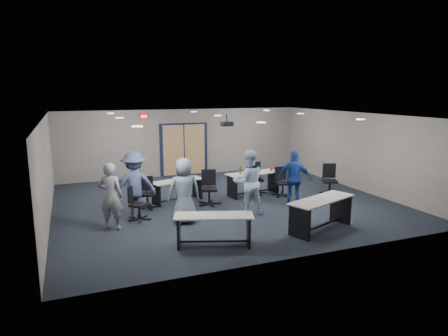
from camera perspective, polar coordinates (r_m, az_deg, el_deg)
name	(u,v)px	position (r m, az deg, el deg)	size (l,w,h in m)	color
floor	(224,202)	(12.54, -0.04, -4.90)	(10.00, 10.00, 0.00)	black
back_wall	(184,142)	(16.46, -5.78, 3.66)	(10.00, 0.04, 2.70)	gray
front_wall	(304,195)	(8.30, 11.40, -3.74)	(10.00, 0.04, 2.70)	gray
left_wall	(46,172)	(11.43, -24.07, -0.47)	(0.04, 9.00, 2.70)	gray
right_wall	(356,151)	(14.79, 18.32, 2.33)	(0.04, 9.00, 2.70)	gray
ceiling	(224,115)	(12.08, -0.04, 7.51)	(10.00, 9.00, 0.04)	white
double_door	(184,150)	(16.47, -5.73, 2.61)	(2.00, 0.07, 2.20)	#101832
exit_sign	(144,116)	(15.95, -11.39, 7.24)	(0.32, 0.07, 0.18)	black
ceiling_projector	(227,124)	(12.67, 0.40, 6.34)	(0.35, 0.32, 0.37)	black
ceiling_can_lights	(221,116)	(12.32, -0.47, 7.44)	(6.24, 5.74, 0.02)	white
table_front_left	(214,225)	(9.00, -1.47, -8.10)	(1.85, 1.13, 0.71)	#AAA9A0
table_front_right	(321,209)	(10.25, 13.75, -5.67)	(2.08, 1.31, 0.80)	#AAA9A0
table_back_left	(177,187)	(12.59, -6.67, -2.70)	(1.78, 1.01, 0.68)	#AAA9A0
table_back_right	(253,179)	(13.33, 4.22, -1.63)	(1.94, 0.90, 1.04)	#AAA9A0
chair_back_a	(147,193)	(11.99, -10.92, -3.53)	(0.59, 0.59, 0.94)	black
chair_back_b	(209,188)	(12.14, -2.14, -2.85)	(0.66, 0.66, 1.06)	black
chair_back_c	(255,178)	(13.44, 4.50, -1.50)	(0.67, 0.67, 1.07)	black
chair_back_d	(283,182)	(13.27, 8.40, -2.00)	(0.60, 0.60, 0.96)	black
chair_loose_left	(139,203)	(10.96, -12.05, -4.97)	(0.58, 0.58, 0.93)	black
chair_loose_right	(330,180)	(13.71, 14.91, -1.65)	(0.65, 0.65, 1.04)	black
person_gray	(111,196)	(10.31, -15.88, -3.90)	(0.62, 0.41, 1.71)	gray
person_plaid	(184,191)	(10.45, -5.72, -3.26)	(0.85, 0.55, 1.74)	slate
person_lightblue	(248,182)	(11.18, 3.51, -2.04)	(0.89, 0.69, 1.83)	#B2D6EC
person_navy	(294,179)	(12.10, 10.02, -1.50)	(1.00, 0.42, 1.70)	navy
person_back	(134,185)	(11.14, -12.70, -2.34)	(1.18, 0.68, 1.83)	#435378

